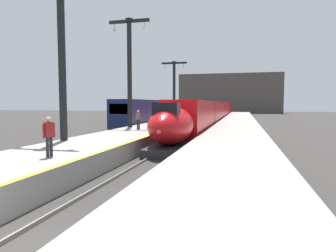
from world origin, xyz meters
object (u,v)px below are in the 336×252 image
at_px(regional_train_adjacent, 163,111).
at_px(station_column_far, 129,63).
at_px(passenger_mid_platform, 49,134).
at_px(rolling_suitcase, 150,126).
at_px(station_column_mid, 61,39).
at_px(highspeed_train_main, 215,111).
at_px(station_column_distant, 174,84).
at_px(passenger_near_edge, 138,118).

height_order(regional_train_adjacent, station_column_far, station_column_far).
relative_size(regional_train_adjacent, passenger_mid_platform, 21.66).
xyz_separation_m(station_column_far, rolling_suitcase, (2.61, -1.84, -5.79)).
distance_m(station_column_mid, station_column_far, 10.99).
bearing_deg(regional_train_adjacent, highspeed_train_main, 34.09).
relative_size(regional_train_adjacent, station_column_mid, 3.57).
bearing_deg(regional_train_adjacent, passenger_mid_platform, -82.41).
distance_m(regional_train_adjacent, station_column_far, 21.36).
height_order(station_column_far, station_column_distant, station_column_far).
height_order(regional_train_adjacent, passenger_near_edge, regional_train_adjacent).
height_order(regional_train_adjacent, passenger_mid_platform, regional_train_adjacent).
bearing_deg(rolling_suitcase, station_column_distant, 97.11).
relative_size(station_column_far, station_column_distant, 1.16).
xyz_separation_m(highspeed_train_main, station_column_far, (-5.90, -26.12, 5.17)).
distance_m(station_column_far, passenger_mid_platform, 17.14).
distance_m(station_column_far, passenger_near_edge, 5.88).
xyz_separation_m(regional_train_adjacent, passenger_near_edge, (3.90, -23.01, -0.09)).
distance_m(station_column_distant, passenger_near_edge, 21.95).
height_order(passenger_near_edge, rolling_suitcase, passenger_near_edge).
relative_size(station_column_distant, passenger_near_edge, 5.25).
bearing_deg(passenger_near_edge, station_column_distant, 94.54).
distance_m(passenger_near_edge, passenger_mid_platform, 13.81).
bearing_deg(highspeed_train_main, station_column_far, -102.73).
bearing_deg(passenger_mid_platform, station_column_mid, 117.69).
bearing_deg(station_column_far, station_column_mid, -90.00).
height_order(highspeed_train_main, passenger_near_edge, highspeed_train_main).
xyz_separation_m(station_column_far, passenger_near_edge, (1.70, -2.37, -5.10)).
relative_size(station_column_far, passenger_near_edge, 6.07).
xyz_separation_m(passenger_mid_platform, rolling_suitcase, (-0.09, 14.30, -0.69)).
relative_size(station_column_far, passenger_mid_platform, 6.07).
distance_m(passenger_mid_platform, rolling_suitcase, 14.32).
relative_size(highspeed_train_main, station_column_far, 7.32).
bearing_deg(station_column_far, station_column_distant, 90.00).
bearing_deg(highspeed_train_main, regional_train_adjacent, -145.91).
bearing_deg(passenger_near_edge, station_column_far, 125.71).
bearing_deg(station_column_distant, passenger_near_edge, -85.46).
bearing_deg(station_column_distant, rolling_suitcase, -82.89).
xyz_separation_m(station_column_distant, passenger_mid_platform, (2.70, -35.22, -4.37)).
xyz_separation_m(highspeed_train_main, station_column_distant, (-5.90, -7.05, 4.44)).
xyz_separation_m(station_column_far, station_column_distant, (-0.00, 19.07, -0.73)).
xyz_separation_m(station_column_mid, passenger_mid_platform, (2.70, -5.15, -5.10)).
xyz_separation_m(regional_train_adjacent, station_column_far, (2.20, -20.64, 5.01)).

